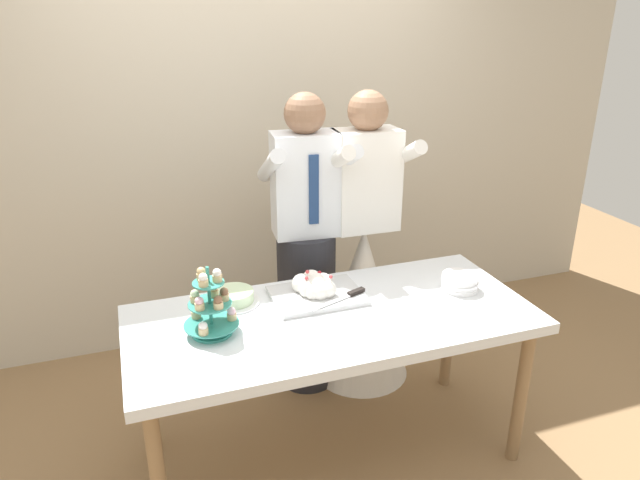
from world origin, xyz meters
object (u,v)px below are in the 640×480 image
(person_groom, at_px, (306,263))
(person_bride, at_px, (363,283))
(cupcake_stand, at_px, (210,308))
(main_cake_tray, at_px, (316,289))
(dessert_table, at_px, (333,329))
(round_cake, at_px, (233,297))
(plate_stack, at_px, (460,282))

(person_groom, xyz_separation_m, person_bride, (0.33, -0.03, -0.16))
(cupcake_stand, bearing_deg, main_cake_tray, 17.74)
(main_cake_tray, relative_size, person_groom, 0.26)
(dessert_table, bearing_deg, person_groom, 82.61)
(cupcake_stand, xyz_separation_m, round_cake, (0.14, 0.24, -0.09))
(round_cake, height_order, person_groom, person_groom)
(dessert_table, distance_m, round_cake, 0.48)
(person_groom, relative_size, person_bride, 1.00)
(round_cake, distance_m, person_groom, 0.61)
(round_cake, relative_size, person_bride, 0.14)
(cupcake_stand, xyz_separation_m, plate_stack, (1.20, 0.02, -0.08))
(dessert_table, height_order, person_bride, person_bride)
(dessert_table, bearing_deg, person_bride, 55.82)
(main_cake_tray, relative_size, round_cake, 1.78)
(main_cake_tray, height_order, plate_stack, main_cake_tray)
(plate_stack, xyz_separation_m, round_cake, (-1.06, 0.22, -0.01))
(dessert_table, height_order, cupcake_stand, cupcake_stand)
(dessert_table, distance_m, main_cake_tray, 0.22)
(person_groom, bearing_deg, plate_stack, -45.76)
(main_cake_tray, bearing_deg, cupcake_stand, -162.26)
(main_cake_tray, bearing_deg, round_cake, 169.13)
(round_cake, bearing_deg, main_cake_tray, -10.87)
(person_bride, bearing_deg, round_cake, -156.51)
(plate_stack, bearing_deg, person_groom, 134.24)
(main_cake_tray, xyz_separation_m, person_bride, (0.42, 0.42, -0.24))
(main_cake_tray, distance_m, round_cake, 0.38)
(main_cake_tray, distance_m, person_bride, 0.64)
(cupcake_stand, distance_m, round_cake, 0.29)
(main_cake_tray, height_order, person_groom, person_groom)
(cupcake_stand, relative_size, plate_stack, 1.70)
(person_groom, height_order, person_bride, same)
(main_cake_tray, relative_size, plate_stack, 2.39)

